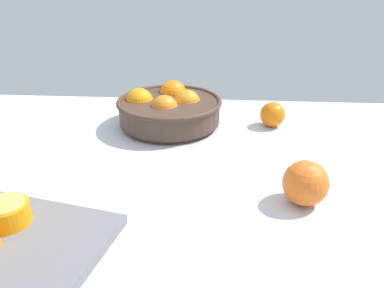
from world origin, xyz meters
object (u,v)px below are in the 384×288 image
at_px(cutting_board, 12,239).
at_px(orange_half_0, 7,213).
at_px(fruit_bowl, 169,109).
at_px(loose_orange_0, 272,114).
at_px(loose_orange_3, 305,183).

xyz_separation_m(cutting_board, orange_half_0, (-0.02, 0.03, 0.03)).
distance_m(fruit_bowl, orange_half_0, 0.53).
relative_size(cutting_board, loose_orange_0, 4.54).
bearing_deg(fruit_bowl, loose_orange_3, -50.59).
xyz_separation_m(fruit_bowl, loose_orange_3, (0.30, -0.37, -0.00)).
distance_m(cutting_board, loose_orange_0, 0.71).
bearing_deg(loose_orange_0, fruit_bowl, -178.24).
distance_m(fruit_bowl, loose_orange_3, 0.47).
bearing_deg(loose_orange_3, orange_half_0, -166.60).
bearing_deg(cutting_board, loose_orange_0, 47.92).
bearing_deg(fruit_bowl, cutting_board, -110.20).
distance_m(cutting_board, orange_half_0, 0.05).
xyz_separation_m(cutting_board, loose_orange_0, (0.48, 0.53, 0.03)).
bearing_deg(loose_orange_0, orange_half_0, -134.92).
height_order(cutting_board, loose_orange_0, loose_orange_0).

